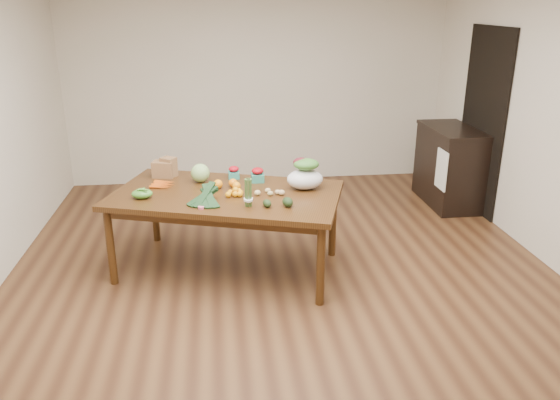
{
  "coord_description": "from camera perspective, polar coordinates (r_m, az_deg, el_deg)",
  "views": [
    {
      "loc": [
        -0.56,
        -4.26,
        2.36
      ],
      "look_at": [
        -0.05,
        0.0,
        0.78
      ],
      "focal_mm": 35.0,
      "sensor_mm": 36.0,
      "label": 1
    }
  ],
  "objects": [
    {
      "name": "salad_bag",
      "position": [
        4.91,
        2.63,
        2.59
      ],
      "size": [
        0.39,
        0.34,
        0.25
      ],
      "primitive_type": null,
      "rotation": [
        0.0,
        0.0,
        -0.31
      ],
      "color": "silver",
      "rests_on": "dining_table"
    },
    {
      "name": "strawberry_basket_b",
      "position": [
        5.13,
        -2.35,
        2.51
      ],
      "size": [
        0.15,
        0.15,
        0.11
      ],
      "primitive_type": null,
      "rotation": [
        0.0,
        0.0,
        -0.31
      ],
      "color": "#B20B1B",
      "rests_on": "dining_table"
    },
    {
      "name": "paper_bag",
      "position": [
        5.38,
        -12.08,
        3.35
      ],
      "size": [
        0.32,
        0.29,
        0.19
      ],
      "primitive_type": null,
      "rotation": [
        0.0,
        0.0,
        -0.31
      ],
      "color": "#8B5F3E",
      "rests_on": "dining_table"
    },
    {
      "name": "dining_table",
      "position": [
        5.01,
        -5.5,
        -3.26
      ],
      "size": [
        2.23,
        1.66,
        0.75
      ],
      "primitive_type": "cube",
      "rotation": [
        0.0,
        0.0,
        -0.31
      ],
      "color": "#43270F",
      "rests_on": "floor"
    },
    {
      "name": "asparagus_bundle",
      "position": [
        4.48,
        -3.34,
        0.79
      ],
      "size": [
        0.11,
        0.14,
        0.26
      ],
      "primitive_type": null,
      "rotation": [
        0.15,
        0.0,
        -0.31
      ],
      "color": "#547D39",
      "rests_on": "dining_table"
    },
    {
      "name": "potato_b",
      "position": [
        4.76,
        -1.02,
        0.69
      ],
      "size": [
        0.05,
        0.05,
        0.04
      ],
      "primitive_type": "ellipsoid",
      "color": "tan",
      "rests_on": "dining_table"
    },
    {
      "name": "cabinet",
      "position": [
        6.92,
        17.23,
        3.41
      ],
      "size": [
        0.52,
        1.02,
        0.94
      ],
      "primitive_type": "cube",
      "color": "black",
      "rests_on": "floor"
    },
    {
      "name": "strawberry_basket_a",
      "position": [
        5.25,
        -4.84,
        2.78
      ],
      "size": [
        0.13,
        0.13,
        0.09
      ],
      "primitive_type": null,
      "rotation": [
        0.0,
        0.0,
        -0.31
      ],
      "color": "red",
      "rests_on": "dining_table"
    },
    {
      "name": "mandarin_cluster",
      "position": [
        4.77,
        -4.67,
        0.92
      ],
      "size": [
        0.23,
        0.23,
        0.08
      ],
      "primitive_type": null,
      "rotation": [
        0.0,
        0.0,
        -0.31
      ],
      "color": "orange",
      "rests_on": "dining_table"
    },
    {
      "name": "orange_c",
      "position": [
        4.91,
        -4.58,
        1.47
      ],
      "size": [
        0.08,
        0.08,
        0.08
      ],
      "primitive_type": "sphere",
      "color": "#FE9E0F",
      "rests_on": "dining_table"
    },
    {
      "name": "doorway_dark",
      "position": [
        6.73,
        20.41,
        7.71
      ],
      "size": [
        0.02,
        1.0,
        2.1
      ],
      "primitive_type": "cube",
      "color": "black",
      "rests_on": "floor"
    },
    {
      "name": "carrots",
      "position": [
        5.13,
        -12.08,
        1.61
      ],
      "size": [
        0.28,
        0.27,
        0.03
      ],
      "primitive_type": null,
      "rotation": [
        0.0,
        0.0,
        -0.31
      ],
      "color": "#D65712",
      "rests_on": "dining_table"
    },
    {
      "name": "orange_a",
      "position": [
        4.97,
        -6.49,
        1.67
      ],
      "size": [
        0.08,
        0.08,
        0.08
      ],
      "primitive_type": "sphere",
      "color": "orange",
      "rests_on": "dining_table"
    },
    {
      "name": "potato_c",
      "position": [
        4.79,
        -0.24,
        0.83
      ],
      "size": [
        0.05,
        0.05,
        0.04
      ],
      "primitive_type": "ellipsoid",
      "color": "tan",
      "rests_on": "dining_table"
    },
    {
      "name": "kale_bunch",
      "position": [
        4.58,
        -7.89,
        0.47
      ],
      "size": [
        0.43,
        0.48,
        0.16
      ],
      "primitive_type": null,
      "rotation": [
        0.0,
        0.0,
        -0.31
      ],
      "color": "black",
      "rests_on": "dining_table"
    },
    {
      "name": "floor",
      "position": [
        4.9,
        0.62,
        -8.59
      ],
      "size": [
        6.0,
        6.0,
        0.0
      ],
      "primitive_type": "plane",
      "color": "brown",
      "rests_on": "ground"
    },
    {
      "name": "potato_a",
      "position": [
        4.77,
        -2.37,
        0.75
      ],
      "size": [
        0.06,
        0.05,
        0.05
      ],
      "primitive_type": "ellipsoid",
      "color": "#D8BC7C",
      "rests_on": "dining_table"
    },
    {
      "name": "potato_d",
      "position": [
        4.83,
        -1.28,
        1.01
      ],
      "size": [
        0.05,
        0.05,
        0.04
      ],
      "primitive_type": "ellipsoid",
      "color": "#CBBF75",
      "rests_on": "dining_table"
    },
    {
      "name": "potato_e",
      "position": [
        4.77,
        0.17,
        0.78
      ],
      "size": [
        0.06,
        0.05,
        0.05
      ],
      "primitive_type": "ellipsoid",
      "color": "tan",
      "rests_on": "dining_table"
    },
    {
      "name": "snap_pea_bag",
      "position": [
        4.84,
        -14.22,
        0.64
      ],
      "size": [
        0.18,
        0.14,
        0.08
      ],
      "primitive_type": "ellipsoid",
      "color": "#4E9532",
      "rests_on": "dining_table"
    },
    {
      "name": "avocado_b",
      "position": [
        4.5,
        0.8,
        -0.21
      ],
      "size": [
        0.11,
        0.14,
        0.08
      ],
      "primitive_type": "ellipsoid",
      "rotation": [
        0.0,
        0.0,
        0.3
      ],
      "color": "black",
      "rests_on": "dining_table"
    },
    {
      "name": "cabbage",
      "position": [
        5.16,
        -8.33,
        2.81
      ],
      "size": [
        0.17,
        0.17,
        0.17
      ],
      "primitive_type": "sphere",
      "color": "#ABCB75",
      "rests_on": "dining_table"
    },
    {
      "name": "dish_towel",
      "position": [
        6.46,
        16.52,
        3.05
      ],
      "size": [
        0.02,
        0.28,
        0.45
      ],
      "primitive_type": "cube",
      "color": "white",
      "rests_on": "cabinet"
    },
    {
      "name": "room_walls",
      "position": [
        4.41,
        0.68,
        6.96
      ],
      "size": [
        5.02,
        6.02,
        2.7
      ],
      "color": "silver",
      "rests_on": "floor"
    },
    {
      "name": "orange_b",
      "position": [
        5.0,
        -4.94,
        1.79
      ],
      "size": [
        0.08,
        0.08,
        0.08
      ],
      "primitive_type": "sphere",
      "color": "#F8580F",
      "rests_on": "dining_table"
    },
    {
      "name": "avocado_a",
      "position": [
        4.5,
        -1.36,
        -0.35
      ],
      "size": [
        0.09,
        0.11,
        0.06
      ],
      "primitive_type": "ellipsoid",
      "rotation": [
        0.0,
        0.0,
        0.3
      ],
      "color": "black",
      "rests_on": "dining_table"
    }
  ]
}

